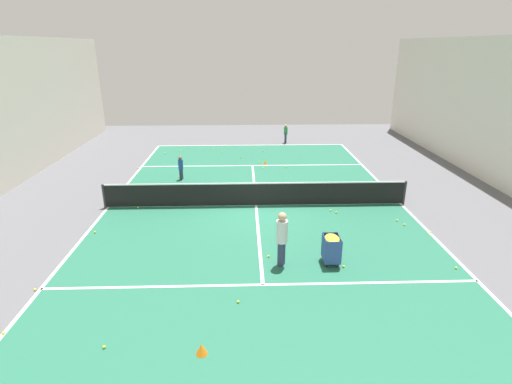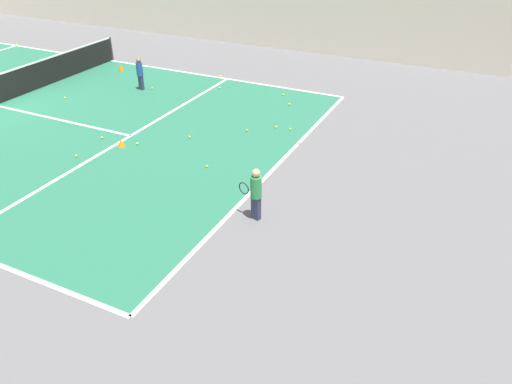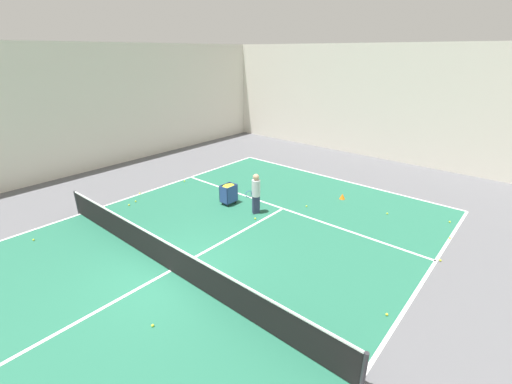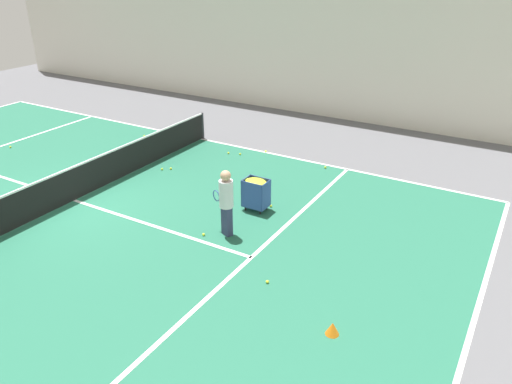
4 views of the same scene
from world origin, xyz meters
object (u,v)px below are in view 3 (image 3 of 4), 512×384
(coach_at_net, at_px, (256,191))
(training_cone_1, at_px, (342,196))
(tennis_net, at_px, (169,256))
(ball_cart, at_px, (229,190))

(coach_at_net, distance_m, training_cone_1, 4.17)
(tennis_net, xyz_separation_m, training_cone_1, (1.41, 8.22, -0.38))
(tennis_net, bearing_deg, training_cone_1, 80.26)
(ball_cart, bearing_deg, training_cone_1, 46.12)
(tennis_net, height_order, ball_cart, tennis_net)
(tennis_net, distance_m, training_cone_1, 8.34)
(tennis_net, height_order, coach_at_net, coach_at_net)
(tennis_net, relative_size, ball_cart, 13.72)
(tennis_net, relative_size, training_cone_1, 48.05)
(coach_at_net, height_order, training_cone_1, coach_at_net)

